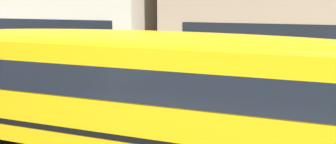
{
  "coord_description": "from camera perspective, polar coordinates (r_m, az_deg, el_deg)",
  "views": [
    {
      "loc": [
        5.94,
        -8.85,
        3.55
      ],
      "look_at": [
        3.19,
        -0.94,
        1.86
      ],
      "focal_mm": 37.39,
      "sensor_mm": 36.0,
      "label": 1
    }
  ],
  "objects": [
    {
      "name": "ground_plane",
      "position": [
        11.23,
        -14.05,
        -7.37
      ],
      "size": [
        400.0,
        400.0,
        0.0
      ],
      "primitive_type": "plane",
      "color": "#38383D"
    },
    {
      "name": "sidewalk_far",
      "position": [
        18.07,
        -0.4,
        0.11
      ],
      "size": [
        120.0,
        3.0,
        0.01
      ],
      "primitive_type": "cube",
      "color": "gray",
      "rests_on": "ground_plane"
    },
    {
      "name": "lane_centreline",
      "position": [
        11.23,
        -14.05,
        -7.35
      ],
      "size": [
        110.0,
        0.16,
        0.01
      ],
      "primitive_type": "cube",
      "color": "silver",
      "rests_on": "ground_plane"
    },
    {
      "name": "school_bus",
      "position": [
        7.91,
        -5.7,
        -1.93
      ],
      "size": [
        13.08,
        3.19,
        2.92
      ],
      "rotation": [
        0.0,
        0.0,
        3.13
      ],
      "color": "yellow",
      "rests_on": "ground_plane"
    },
    {
      "name": "parked_car_dark_blue_beside_sign",
      "position": [
        17.86,
        -17.06,
        2.2
      ],
      "size": [
        3.98,
        2.04,
        1.64
      ],
      "rotation": [
        0.0,
        0.0,
        -0.05
      ],
      "color": "navy",
      "rests_on": "ground_plane"
    }
  ]
}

